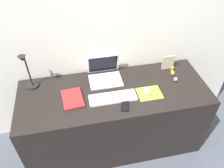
{
  "coord_description": "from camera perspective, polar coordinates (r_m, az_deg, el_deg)",
  "views": [
    {
      "loc": [
        -0.31,
        -1.41,
        2.12
      ],
      "look_at": [
        -0.02,
        0.0,
        0.83
      ],
      "focal_mm": 35.93,
      "sensor_mm": 36.0,
      "label": 1
    }
  ],
  "objects": [
    {
      "name": "desk",
      "position": [
        2.27,
        0.51,
        -8.63
      ],
      "size": [
        1.71,
        0.65,
        0.74
      ],
      "primitive_type": "cube",
      "color": "black",
      "rests_on": "ground_plane"
    },
    {
      "name": "notebook_pad",
      "position": [
        1.95,
        -10.01,
        -3.68
      ],
      "size": [
        0.19,
        0.26,
        0.02
      ],
      "primitive_type": "cube",
      "rotation": [
        0.0,
        0.0,
        0.1
      ],
      "color": "maroon",
      "rests_on": "desk"
    },
    {
      "name": "picture_frame",
      "position": [
        2.27,
        14.08,
        5.36
      ],
      "size": [
        0.12,
        0.02,
        0.15
      ],
      "primitive_type": "cube",
      "color": "#B2A58C",
      "rests_on": "desk"
    },
    {
      "name": "ground_plane",
      "position": [
        2.57,
        0.46,
        -13.91
      ],
      "size": [
        6.0,
        6.0,
        0.0
      ],
      "primitive_type": "plane",
      "color": "#474C56"
    },
    {
      "name": "cell_phone",
      "position": [
        1.88,
        3.34,
        -5.45
      ],
      "size": [
        0.1,
        0.14,
        0.01
      ],
      "primitive_type": "cube",
      "rotation": [
        0.0,
        0.0,
        -0.29
      ],
      "color": "black",
      "rests_on": "desk"
    },
    {
      "name": "mouse",
      "position": [
        2.0,
        8.87,
        -1.68
      ],
      "size": [
        0.06,
        0.1,
        0.03
      ],
      "primitive_type": "ellipsoid",
      "color": "white",
      "rests_on": "mousepad"
    },
    {
      "name": "laptop",
      "position": [
        2.11,
        -1.95,
        2.81
      ],
      "size": [
        0.3,
        0.25,
        0.21
      ],
      "color": "white",
      "rests_on": "desk"
    },
    {
      "name": "desk_lamp",
      "position": [
        2.04,
        -20.61,
        2.72
      ],
      "size": [
        0.11,
        0.15,
        0.38
      ],
      "color": "black",
      "rests_on": "desk"
    },
    {
      "name": "toy_figurine_lime",
      "position": [
        2.24,
        15.2,
        2.74
      ],
      "size": [
        0.04,
        0.04,
        0.04
      ],
      "primitive_type": "ellipsoid",
      "color": "#8CDB33",
      "rests_on": "desk"
    },
    {
      "name": "toy_figurine_pink",
      "position": [
        2.17,
        15.9,
        1.15
      ],
      "size": [
        0.04,
        0.04,
        0.04
      ],
      "primitive_type": "ellipsoid",
      "color": "pink",
      "rests_on": "desk"
    },
    {
      "name": "back_wall",
      "position": [
        2.23,
        -1.39,
        5.84
      ],
      "size": [
        2.91,
        0.05,
        1.63
      ],
      "primitive_type": "cube",
      "color": "silver",
      "rests_on": "ground_plane"
    },
    {
      "name": "mousepad",
      "position": [
        2.01,
        9.5,
        -2.32
      ],
      "size": [
        0.21,
        0.17,
        0.0
      ],
      "primitive_type": "cube",
      "color": "#8CDB33",
      "rests_on": "desk"
    },
    {
      "name": "keyboard",
      "position": [
        1.93,
        0.21,
        -3.51
      ],
      "size": [
        0.41,
        0.13,
        0.02
      ],
      "primitive_type": "cube",
      "color": "white",
      "rests_on": "desk"
    },
    {
      "name": "toy_figurine_orange",
      "position": [
        2.29,
        15.13,
        3.83
      ],
      "size": [
        0.03,
        0.03,
        0.05
      ],
      "color": "orange",
      "rests_on": "desk"
    }
  ]
}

